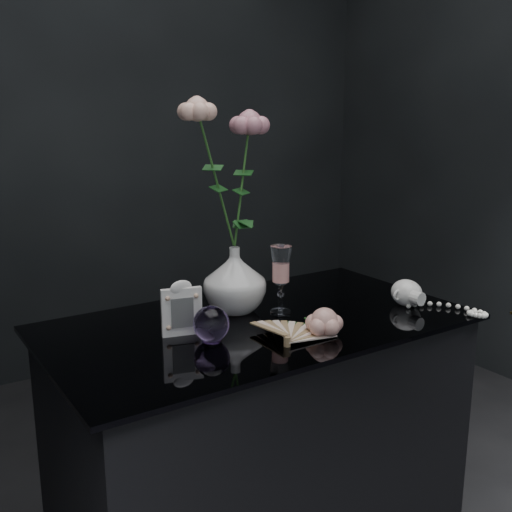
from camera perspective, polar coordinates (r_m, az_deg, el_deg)
table at (r=1.67m, az=0.26°, el=-18.51°), size 1.05×0.58×0.76m
vase at (r=1.55m, az=-2.04°, el=-2.27°), size 0.20×0.20×0.17m
wine_glass at (r=1.54m, az=2.37°, el=-2.27°), size 0.07×0.07×0.18m
picture_frame at (r=1.40m, az=-7.10°, el=-4.92°), size 0.11×0.10×0.13m
paperweight at (r=1.36m, az=-4.28°, el=-6.46°), size 0.08×0.08×0.08m
paper_fan at (r=1.34m, az=2.99°, el=-8.04°), size 0.31×0.28×0.03m
loose_rose at (r=1.41m, az=6.53°, el=-6.23°), size 0.21×0.23×0.07m
pearl_jar at (r=1.66m, az=14.16°, el=-3.31°), size 0.26×0.27×0.08m
roses at (r=1.50m, az=-2.62°, el=8.43°), size 0.25×0.12×0.42m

